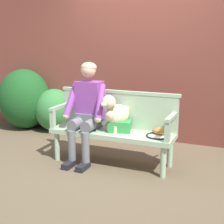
{
  "coord_description": "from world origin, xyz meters",
  "views": [
    {
      "loc": [
        1.56,
        -3.69,
        1.6
      ],
      "look_at": [
        0.0,
        0.0,
        0.7
      ],
      "focal_mm": 51.58,
      "sensor_mm": 36.0,
      "label": 1
    }
  ],
  "objects": [
    {
      "name": "dog_on_bench",
      "position": [
        0.05,
        -0.0,
        0.69
      ],
      "size": [
        0.34,
        0.48,
        0.48
      ],
      "color": "beige",
      "rests_on": "garden_bench"
    },
    {
      "name": "bench_backrest",
      "position": [
        0.0,
        0.21,
        0.7
      ],
      "size": [
        1.66,
        0.06,
        0.5
      ],
      "color": "#9EB793",
      "rests_on": "garden_bench"
    },
    {
      "name": "hedge_bush_mid_left",
      "position": [
        -1.55,
        1.04,
        0.38
      ],
      "size": [
        0.71,
        0.67,
        0.75
      ],
      "primitive_type": "ellipsoid",
      "color": "#337538",
      "rests_on": "ground"
    },
    {
      "name": "sports_bag",
      "position": [
        0.1,
        0.01,
        0.52
      ],
      "size": [
        0.32,
        0.27,
        0.14
      ],
      "primitive_type": "cube",
      "rotation": [
        0.0,
        0.0,
        0.28
      ],
      "color": "#2D8E42",
      "rests_on": "garden_bench"
    },
    {
      "name": "garden_bench",
      "position": [
        0.0,
        0.0,
        0.38
      ],
      "size": [
        1.62,
        0.48,
        0.45
      ],
      "color": "#9EB793",
      "rests_on": "ground"
    },
    {
      "name": "brick_garden_fence",
      "position": [
        0.0,
        1.37,
        1.4
      ],
      "size": [
        8.0,
        0.3,
        2.79
      ],
      "primitive_type": "cube",
      "color": "brown",
      "rests_on": "ground"
    },
    {
      "name": "hedge_bush_far_left",
      "position": [
        -2.15,
        0.99,
        0.54
      ],
      "size": [
        0.96,
        0.86,
        1.09
      ],
      "primitive_type": "ellipsoid",
      "color": "#194C1E",
      "rests_on": "ground"
    },
    {
      "name": "bench_armrest_right_end",
      "position": [
        0.77,
        -0.09,
        0.65
      ],
      "size": [
        0.06,
        0.48,
        0.28
      ],
      "color": "#9EB793",
      "rests_on": "garden_bench"
    },
    {
      "name": "person_seated",
      "position": [
        -0.35,
        -0.01,
        0.72
      ],
      "size": [
        0.56,
        0.64,
        1.32
      ],
      "color": "black",
      "rests_on": "ground"
    },
    {
      "name": "baseball_glove",
      "position": [
        0.62,
        0.09,
        0.49
      ],
      "size": [
        0.23,
        0.18,
        0.09
      ],
      "primitive_type": "ellipsoid",
      "rotation": [
        0.0,
        0.0,
        0.04
      ],
      "color": "#9E6B2D",
      "rests_on": "garden_bench"
    },
    {
      "name": "ground_plane",
      "position": [
        0.0,
        0.0,
        0.0
      ],
      "size": [
        40.0,
        40.0,
        0.0
      ],
      "primitive_type": "plane",
      "color": "brown"
    },
    {
      "name": "bench_armrest_left_end",
      "position": [
        -0.77,
        -0.09,
        0.65
      ],
      "size": [
        0.06,
        0.48,
        0.28
      ],
      "color": "#9EB793",
      "rests_on": "garden_bench"
    },
    {
      "name": "tennis_racket",
      "position": [
        0.62,
        0.01,
        0.46
      ],
      "size": [
        0.37,
        0.58,
        0.03
      ],
      "color": "black",
      "rests_on": "garden_bench"
    }
  ]
}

